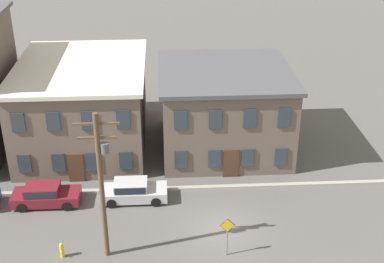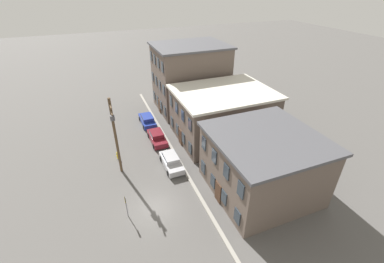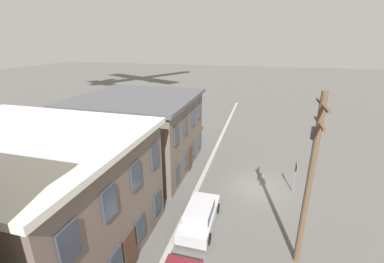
{
  "view_description": "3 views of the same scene",
  "coord_description": "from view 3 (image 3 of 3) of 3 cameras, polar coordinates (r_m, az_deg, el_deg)",
  "views": [
    {
      "loc": [
        -3.26,
        -26.77,
        20.21
      ],
      "look_at": [
        -1.47,
        3.88,
        4.77
      ],
      "focal_mm": 50.0,
      "sensor_mm": 36.0,
      "label": 1
    },
    {
      "loc": [
        17.46,
        -3.15,
        18.87
      ],
      "look_at": [
        -1.1,
        4.24,
        6.93
      ],
      "focal_mm": 24.0,
      "sensor_mm": 36.0,
      "label": 2
    },
    {
      "loc": [
        -18.27,
        0.38,
        10.97
      ],
      "look_at": [
        -0.31,
        5.28,
        4.29
      ],
      "focal_mm": 24.0,
      "sensor_mm": 36.0,
      "label": 3
    }
  ],
  "objects": [
    {
      "name": "apartment_midblock",
      "position": [
        16.4,
        -33.38,
        -11.67
      ],
      "size": [
        9.82,
        12.37,
        6.61
      ],
      "color": "#66564C",
      "rests_on": "ground_plane"
    },
    {
      "name": "apartment_far",
      "position": [
        23.55,
        -11.67,
        0.1
      ],
      "size": [
        9.98,
        9.89,
        6.42
      ],
      "color": "#66564C",
      "rests_on": "ground_plane"
    },
    {
      "name": "caution_sign",
      "position": [
        20.85,
        21.98,
        -8.32
      ],
      "size": [
        0.87,
        0.08,
        2.53
      ],
      "color": "slate",
      "rests_on": "ground_plane"
    },
    {
      "name": "ground_plane",
      "position": [
        21.32,
        14.35,
        -11.93
      ],
      "size": [
        200.0,
        200.0,
        0.0
      ],
      "primitive_type": "plane",
      "color": "#565451"
    },
    {
      "name": "kerb_strip",
      "position": [
        21.67,
        2.23,
        -10.45
      ],
      "size": [
        56.0,
        0.36,
        0.16
      ],
      "primitive_type": "cube",
      "color": "#9E998E",
      "rests_on": "ground_plane"
    },
    {
      "name": "utility_pole",
      "position": [
        13.27,
        24.8,
        -8.72
      ],
      "size": [
        2.4,
        0.44,
        8.99
      ],
      "color": "brown",
      "rests_on": "ground_plane"
    },
    {
      "name": "car_silver",
      "position": [
        16.68,
        1.69,
        -18.07
      ],
      "size": [
        4.4,
        1.92,
        1.43
      ],
      "color": "#B7B7BC",
      "rests_on": "ground_plane"
    }
  ]
}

